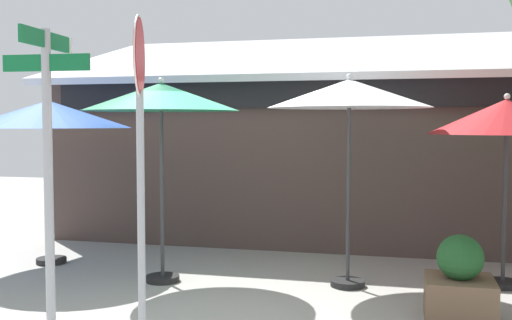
# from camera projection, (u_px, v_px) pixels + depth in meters

# --- Properties ---
(ground_plane) EXTENTS (28.00, 28.00, 0.10)m
(ground_plane) POSITION_uv_depth(u_px,v_px,m) (227.00, 306.00, 7.16)
(ground_plane) COLOR #9E9B93
(cafe_building) EXTENTS (9.15, 4.63, 4.01)m
(cafe_building) POSITION_uv_depth(u_px,v_px,m) (308.00, 151.00, 11.79)
(cafe_building) COLOR #473833
(cafe_building) RESTS_ON ground
(street_sign_post) EXTENTS (0.89, 0.95, 2.99)m
(street_sign_post) POSITION_uv_depth(u_px,v_px,m) (48.00, 149.00, 5.88)
(street_sign_post) COLOR #A8AAB2
(street_sign_post) RESTS_ON ground
(stop_sign) EXTENTS (0.24, 0.70, 3.06)m
(stop_sign) POSITION_uv_depth(u_px,v_px,m) (140.00, 122.00, 5.50)
(stop_sign) COLOR #A8AAB2
(stop_sign) RESTS_ON ground
(patio_umbrella_royal_blue_left) EXTENTS (2.42, 2.42, 2.50)m
(patio_umbrella_royal_blue_left) POSITION_uv_depth(u_px,v_px,m) (48.00, 115.00, 9.01)
(patio_umbrella_royal_blue_left) COLOR black
(patio_umbrella_royal_blue_left) RESTS_ON ground
(patio_umbrella_forest_green_center) EXTENTS (2.05, 2.05, 2.69)m
(patio_umbrella_forest_green_center) POSITION_uv_depth(u_px,v_px,m) (161.00, 99.00, 7.94)
(patio_umbrella_forest_green_center) COLOR black
(patio_umbrella_forest_green_center) RESTS_ON ground
(patio_umbrella_ivory_right) EXTENTS (2.09, 2.09, 2.72)m
(patio_umbrella_ivory_right) POSITION_uv_depth(u_px,v_px,m) (349.00, 96.00, 7.70)
(patio_umbrella_ivory_right) COLOR black
(patio_umbrella_ivory_right) RESTS_ON ground
(patio_umbrella_crimson_far_right) EXTENTS (1.96, 1.96, 2.47)m
(patio_umbrella_crimson_far_right) POSITION_uv_depth(u_px,v_px,m) (507.00, 118.00, 7.69)
(patio_umbrella_crimson_far_right) COLOR black
(patio_umbrella_crimson_far_right) RESTS_ON ground
(sidewalk_planter) EXTENTS (0.71, 0.71, 0.93)m
(sidewalk_planter) POSITION_uv_depth(u_px,v_px,m) (460.00, 286.00, 6.41)
(sidewalk_planter) COLOR brown
(sidewalk_planter) RESTS_ON ground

